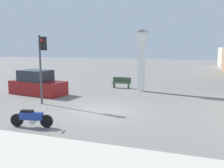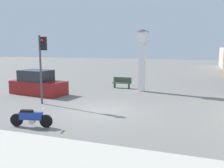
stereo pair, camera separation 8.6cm
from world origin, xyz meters
The scene contains 6 objects.
ground_plane centered at (0.00, 0.00, 0.00)m, with size 120.00×120.00×0.00m, color slate.
motorcycle centered at (-1.88, -3.48, 0.41)m, with size 1.90×0.59×0.85m.
clock_tower centered at (0.67, 6.95, 3.18)m, with size 1.03×1.03×4.84m.
traffic_light centered at (-4.00, 0.52, 2.88)m, with size 0.50×0.35×4.19m.
bench centered at (-1.25, 7.88, 0.49)m, with size 1.60×0.44×0.92m.
parked_car centered at (-6.30, 3.09, 0.75)m, with size 4.41×2.36×1.80m.
Camera 2 is at (5.04, -12.28, 3.49)m, focal length 40.00 mm.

